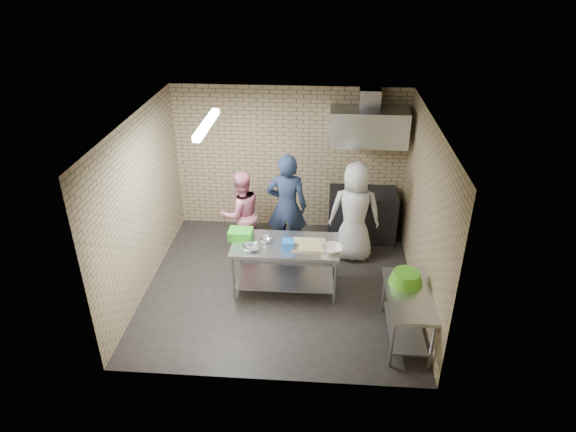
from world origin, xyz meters
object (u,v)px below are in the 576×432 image
object	(u,v)px
prep_table	(285,266)
side_counter	(406,316)
man_navy	(287,207)
woman_white	(355,212)
green_basin	(406,278)
bottle_green	(394,129)
woman_pink	(241,214)
stove	(362,215)
green_crate	(241,234)
blue_tub	(288,244)

from	to	relation	value
prep_table	side_counter	xyz separation A→B (m)	(1.72, -1.03, -0.03)
man_navy	woman_white	world-z (taller)	man_navy
green_basin	man_navy	size ratio (longest dim) A/B	0.25
prep_table	bottle_green	xyz separation A→B (m)	(1.72, 1.96, 1.61)
woman_white	prep_table	bearing A→B (deg)	44.25
man_navy	woman_white	distance (m)	1.14
prep_table	bottle_green	bearing A→B (deg)	48.70
woman_pink	man_navy	bearing A→B (deg)	148.35
stove	green_crate	bearing A→B (deg)	-140.95
green_basin	bottle_green	bearing A→B (deg)	89.58
green_crate	man_navy	distance (m)	1.08
man_navy	bottle_green	bearing A→B (deg)	-149.83
prep_table	woman_pink	bearing A→B (deg)	129.81
bottle_green	green_basin	bearing A→B (deg)	-90.42
bottle_green	woman_white	bearing A→B (deg)	-123.55
stove	woman_pink	xyz separation A→B (m)	(-2.10, -0.72, 0.32)
green_crate	blue_tub	world-z (taller)	green_crate
stove	man_navy	size ratio (longest dim) A/B	0.64
side_counter	green_basin	xyz separation A→B (m)	(-0.02, 0.25, 0.46)
prep_table	stove	bearing A→B (deg)	53.53
stove	prep_table	bearing A→B (deg)	-126.47
man_navy	woman_white	xyz separation A→B (m)	(1.13, 0.01, -0.06)
blue_tub	bottle_green	bearing A→B (deg)	50.94
woman_pink	woman_white	distance (m)	1.92
side_counter	bottle_green	xyz separation A→B (m)	(0.00, 2.99, 1.64)
woman_white	bottle_green	bearing A→B (deg)	-121.94
side_counter	blue_tub	xyz separation A→B (m)	(-1.67, 0.93, 0.50)
green_basin	stove	bearing A→B (deg)	99.76
man_navy	woman_pink	xyz separation A→B (m)	(-0.78, 0.02, -0.17)
man_navy	blue_tub	bearing A→B (deg)	96.79
stove	man_navy	bearing A→B (deg)	-150.96
blue_tub	man_navy	size ratio (longest dim) A/B	0.10
stove	woman_white	bearing A→B (deg)	-104.59
prep_table	woman_pink	size ratio (longest dim) A/B	1.06
bottle_green	woman_pink	distance (m)	3.00
prep_table	man_navy	xyz separation A→B (m)	(-0.05, 0.98, 0.53)
side_counter	woman_white	world-z (taller)	woman_white
blue_tub	bottle_green	size ratio (longest dim) A/B	1.20
bottle_green	blue_tub	bearing A→B (deg)	-129.06
bottle_green	man_navy	bearing A→B (deg)	-151.21
woman_white	green_crate	bearing A→B (deg)	27.80
bottle_green	woman_pink	bearing A→B (deg)	-159.43
side_counter	stove	distance (m)	2.79
stove	green_crate	distance (m)	2.57
man_navy	green_crate	bearing A→B (deg)	54.52
bottle_green	woman_white	distance (m)	1.62
side_counter	green_crate	bearing A→B (deg)	154.53
side_counter	stove	world-z (taller)	stove
woman_pink	woman_white	bearing A→B (deg)	149.42
man_navy	woman_white	size ratio (longest dim) A/B	1.07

